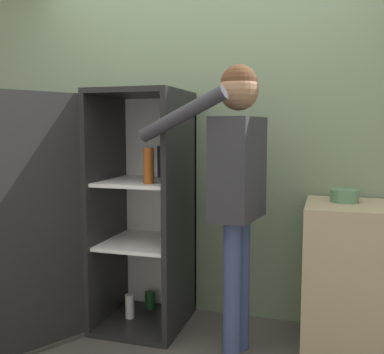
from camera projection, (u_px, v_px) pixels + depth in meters
The scene contains 5 objects.
wall_back at pixel (206, 142), 3.30m from camera, with size 7.00×0.06×2.55m.
refrigerator at pixel (126, 211), 3.06m from camera, with size 0.91×1.14×1.63m.
person at pixel (237, 171), 2.64m from camera, with size 0.71×0.53×1.74m.
counter at pixel (371, 279), 2.74m from camera, with size 0.80×0.58×0.92m.
bowl at pixel (344, 196), 2.79m from camera, with size 0.17×0.17×0.08m.
Camera 1 is at (0.87, -2.22, 1.38)m, focal length 42.00 mm.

